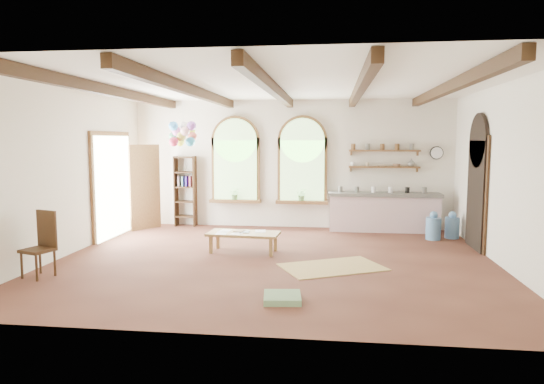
% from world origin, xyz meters
% --- Properties ---
extents(floor, '(8.00, 8.00, 0.00)m').
position_xyz_m(floor, '(0.00, 0.00, 0.00)').
color(floor, brown).
rests_on(floor, ground).
extents(ceiling_beams, '(6.20, 6.80, 0.18)m').
position_xyz_m(ceiling_beams, '(0.00, 0.00, 3.10)').
color(ceiling_beams, '#3A2012').
rests_on(ceiling_beams, ceiling).
extents(window_left, '(1.30, 0.28, 2.20)m').
position_xyz_m(window_left, '(-1.40, 3.43, 1.63)').
color(window_left, brown).
rests_on(window_left, floor).
extents(window_right, '(1.30, 0.28, 2.20)m').
position_xyz_m(window_right, '(0.30, 3.43, 1.63)').
color(window_right, brown).
rests_on(window_right, floor).
extents(left_doorway, '(0.10, 1.90, 2.50)m').
position_xyz_m(left_doorway, '(-3.95, 1.80, 1.15)').
color(left_doorway, brown).
rests_on(left_doorway, floor).
extents(right_doorway, '(0.10, 1.30, 2.40)m').
position_xyz_m(right_doorway, '(3.95, 1.50, 1.10)').
color(right_doorway, black).
rests_on(right_doorway, floor).
extents(kitchen_counter, '(2.68, 0.62, 0.94)m').
position_xyz_m(kitchen_counter, '(2.30, 3.20, 0.48)').
color(kitchen_counter, beige).
rests_on(kitchen_counter, floor).
extents(wall_shelf_lower, '(1.70, 0.24, 0.04)m').
position_xyz_m(wall_shelf_lower, '(2.30, 3.38, 1.55)').
color(wall_shelf_lower, brown).
rests_on(wall_shelf_lower, wall_back).
extents(wall_shelf_upper, '(1.70, 0.24, 0.04)m').
position_xyz_m(wall_shelf_upper, '(2.30, 3.38, 1.95)').
color(wall_shelf_upper, brown).
rests_on(wall_shelf_upper, wall_back).
extents(wall_clock, '(0.32, 0.04, 0.32)m').
position_xyz_m(wall_clock, '(3.55, 3.45, 1.90)').
color(wall_clock, black).
rests_on(wall_clock, wall_back).
extents(bookshelf, '(0.53, 0.32, 1.80)m').
position_xyz_m(bookshelf, '(-2.70, 3.32, 0.90)').
color(bookshelf, '#3A2012').
rests_on(bookshelf, floor).
extents(coffee_table, '(1.44, 0.75, 0.40)m').
position_xyz_m(coffee_table, '(-0.68, 0.56, 0.35)').
color(coffee_table, '#A57F4B').
rests_on(coffee_table, floor).
extents(side_chair, '(0.54, 0.54, 1.07)m').
position_xyz_m(side_chair, '(-3.64, -1.55, 0.31)').
color(side_chair, '#3A2012').
rests_on(side_chair, floor).
extents(floor_mat, '(1.99, 1.71, 0.02)m').
position_xyz_m(floor_mat, '(1.07, -0.39, 0.01)').
color(floor_mat, tan).
rests_on(floor_mat, floor).
extents(floor_cushion, '(0.56, 0.56, 0.09)m').
position_xyz_m(floor_cushion, '(0.38, -2.24, 0.04)').
color(floor_cushion, '#6A9063').
rests_on(floor_cushion, floor).
extents(water_jug_a, '(0.32, 0.32, 0.61)m').
position_xyz_m(water_jug_a, '(3.75, 2.50, 0.26)').
color(water_jug_a, '#5788BB').
rests_on(water_jug_a, floor).
extents(water_jug_b, '(0.33, 0.33, 0.64)m').
position_xyz_m(water_jug_b, '(3.30, 2.30, 0.28)').
color(water_jug_b, '#5788BB').
rests_on(water_jug_b, floor).
extents(balloon_cluster, '(0.75, 0.78, 1.14)m').
position_xyz_m(balloon_cluster, '(-2.41, 2.30, 2.34)').
color(balloon_cluster, silver).
rests_on(balloon_cluster, floor).
extents(table_book, '(0.22, 0.28, 0.02)m').
position_xyz_m(table_book, '(-0.86, 0.66, 0.41)').
color(table_book, olive).
rests_on(table_book, coffee_table).
extents(tablet, '(0.20, 0.28, 0.01)m').
position_xyz_m(tablet, '(-0.66, 0.61, 0.40)').
color(tablet, black).
rests_on(tablet, coffee_table).
extents(potted_plant_left, '(0.27, 0.23, 0.30)m').
position_xyz_m(potted_plant_left, '(-1.40, 3.32, 0.85)').
color(potted_plant_left, '#598C4C').
rests_on(potted_plant_left, window_left).
extents(potted_plant_right, '(0.27, 0.23, 0.30)m').
position_xyz_m(potted_plant_right, '(0.30, 3.32, 0.85)').
color(potted_plant_right, '#598C4C').
rests_on(potted_plant_right, window_right).
extents(shelf_cup_a, '(0.12, 0.10, 0.10)m').
position_xyz_m(shelf_cup_a, '(1.55, 3.38, 1.62)').
color(shelf_cup_a, white).
rests_on(shelf_cup_a, wall_shelf_lower).
extents(shelf_cup_b, '(0.10, 0.10, 0.09)m').
position_xyz_m(shelf_cup_b, '(1.90, 3.38, 1.62)').
color(shelf_cup_b, beige).
rests_on(shelf_cup_b, wall_shelf_lower).
extents(shelf_bowl_a, '(0.22, 0.22, 0.05)m').
position_xyz_m(shelf_bowl_a, '(2.25, 3.38, 1.60)').
color(shelf_bowl_a, beige).
rests_on(shelf_bowl_a, wall_shelf_lower).
extents(shelf_bowl_b, '(0.20, 0.20, 0.06)m').
position_xyz_m(shelf_bowl_b, '(2.60, 3.38, 1.60)').
color(shelf_bowl_b, '#8C664C').
rests_on(shelf_bowl_b, wall_shelf_lower).
extents(shelf_vase, '(0.18, 0.18, 0.19)m').
position_xyz_m(shelf_vase, '(2.95, 3.38, 1.67)').
color(shelf_vase, slate).
rests_on(shelf_vase, wall_shelf_lower).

